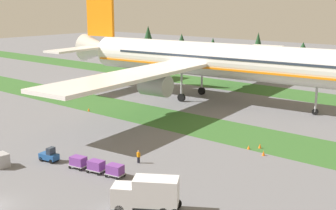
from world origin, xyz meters
TOP-DOWN VIEW (x-y plane):
  - grass_strip_near at (0.00, 39.00)m, footprint 320.00×11.69m
  - grass_strip_far at (0.00, 74.38)m, footprint 320.00×11.69m
  - airliner at (-13.61, 56.47)m, footprint 68.84×84.93m
  - baggage_tug at (-6.52, 11.99)m, footprint 2.78×1.73m
  - cargo_dolly_lead at (-1.57, 12.85)m, footprint 2.42×1.85m
  - cargo_dolly_second at (1.29, 13.34)m, footprint 2.42×1.85m
  - cargo_dolly_third at (4.14, 13.84)m, footprint 2.42×1.85m
  - catering_truck at (13.20, 9.70)m, footprint 7.10×5.67m
  - ground_crew_marshaller at (3.03, 19.12)m, footprint 0.55×0.36m
  - uld_container_1 at (-9.62, 6.80)m, footprint 2.15×1.79m
  - taxiway_marker_0 at (11.32, 33.42)m, footprint 0.44×0.44m
  - taxiway_marker_1 at (-24.00, 33.54)m, footprint 0.44×0.44m
  - taxiway_marker_2 at (14.29, 32.29)m, footprint 0.44×0.44m
  - taxiway_marker_3 at (12.35, 34.85)m, footprint 0.44×0.44m

SIDE VIEW (x-z plane):
  - grass_strip_near at x=0.00m, z-range 0.00..0.01m
  - grass_strip_far at x=0.00m, z-range 0.00..0.01m
  - taxiway_marker_0 at x=11.32m, z-range 0.00..0.54m
  - taxiway_marker_1 at x=-24.00m, z-range 0.00..0.66m
  - taxiway_marker_2 at x=14.29m, z-range 0.00..0.69m
  - taxiway_marker_3 at x=12.35m, z-range 0.00..0.70m
  - baggage_tug at x=-6.52m, z-range -0.17..1.80m
  - uld_container_1 at x=-9.62m, z-range 0.00..1.77m
  - cargo_dolly_lead at x=-1.57m, z-range 0.14..1.69m
  - cargo_dolly_second at x=1.29m, z-range 0.14..1.69m
  - cargo_dolly_third at x=4.14m, z-range 0.14..1.69m
  - ground_crew_marshaller at x=3.03m, z-range 0.08..1.82m
  - catering_truck at x=13.20m, z-range 0.16..3.74m
  - airliner at x=-13.61m, z-range -3.49..21.20m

